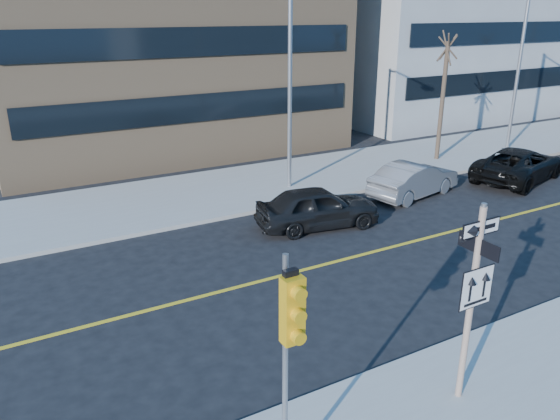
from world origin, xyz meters
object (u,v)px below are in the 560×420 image
streetlight_a (293,79)px  sign_pole (473,294)px  parked_car_c (519,164)px  streetlight_b (523,63)px  parked_car_a (318,207)px  traffic_signal (291,328)px  parked_car_b (414,179)px  street_tree_west (447,50)px

streetlight_a → sign_pole: bearing=-106.8°
parked_car_c → streetlight_b: streetlight_b is taller
parked_car_a → streetlight_a: bearing=-8.5°
sign_pole → traffic_signal: sign_pole is taller
parked_car_a → streetlight_a: 5.84m
traffic_signal → streetlight_b: bearing=31.4°
traffic_signal → parked_car_a: (6.67, 9.38, -2.27)m
traffic_signal → parked_car_a: 11.73m
parked_car_b → sign_pole: bearing=129.7°
streetlight_b → parked_car_c: bearing=-138.4°
parked_car_b → streetlight_b: (9.92, 3.08, 4.03)m
sign_pole → street_tree_west: 19.22m
parked_car_b → streetlight_b: streetlight_b is taller
sign_pole → streetlight_b: (18.00, 13.27, 2.32)m
sign_pole → parked_car_b: sign_pole is taller
traffic_signal → streetlight_a: (8.00, 13.42, 1.73)m
parked_car_b → traffic_signal: bearing=118.7°
parked_car_c → street_tree_west: (-0.78, 4.29, 4.77)m
sign_pole → streetlight_b: size_ratio=0.51×
sign_pole → traffic_signal: (-4.00, -0.15, 0.59)m
traffic_signal → parked_car_c: traffic_signal is taller
streetlight_b → sign_pole: bearing=-143.6°
sign_pole → parked_car_a: bearing=73.9°
parked_car_a → street_tree_west: bearing=-56.3°
streetlight_a → streetlight_b: (14.00, 0.00, 0.00)m
street_tree_west → traffic_signal: bearing=-140.6°
traffic_signal → street_tree_west: size_ratio=0.63×
streetlight_a → streetlight_b: 14.00m
streetlight_a → parked_car_a: bearing=-108.3°
traffic_signal → parked_car_b: size_ratio=0.91×
parked_car_c → street_tree_west: 6.46m
parked_car_b → parked_car_c: 5.74m
sign_pole → streetlight_b: 22.48m
sign_pole → streetlight_a: bearing=73.2°
parked_car_b → street_tree_west: street_tree_west is taller
parked_car_b → streetlight_a: streetlight_a is taller
streetlight_a → streetlight_b: same height
parked_car_a → parked_car_b: size_ratio=1.00×
parked_car_c → street_tree_west: street_tree_west is taller
sign_pole → parked_car_b: 13.12m
sign_pole → traffic_signal: 4.05m
parked_car_b → parked_car_c: parked_car_c is taller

